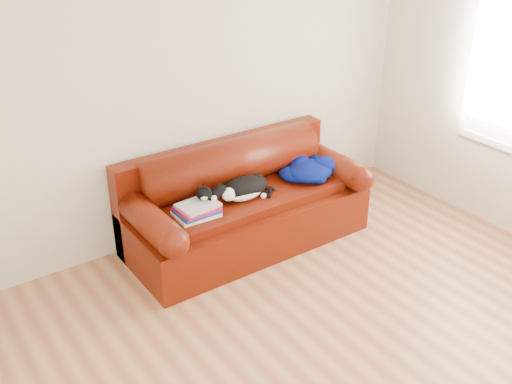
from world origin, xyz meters
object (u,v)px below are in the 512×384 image
Objects in this scene: sofa_base at (247,218)px; book_stack at (197,210)px; blanket at (309,170)px; cat at (244,189)px.

book_stack reaches higher than sofa_base.
sofa_base is 6.06× the size of book_stack.
blanket reaches higher than sofa_base.
cat is (-0.08, -0.08, 0.35)m from sofa_base.
sofa_base is at bearing 173.21° from blanket.
cat is 1.03× the size of blanket.
sofa_base is 0.72m from blanket.
book_stack is 0.47m from cat.
blanket is at bearing 1.89° from book_stack.
blanket is (0.63, -0.08, 0.33)m from sofa_base.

